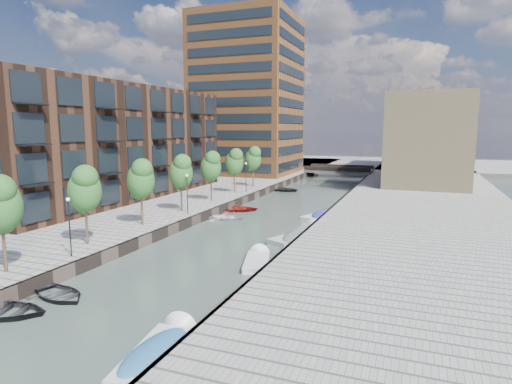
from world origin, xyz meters
The scene contains 32 objects.
water centered at (0.00, 40.00, 0.00)m, with size 300.00×300.00×0.00m, color #38473F.
quay_left centered at (-36.00, 40.00, 0.50)m, with size 60.00×140.00×1.00m, color gray.
quay_right centered at (16.00, 40.00, 0.50)m, with size 20.00×140.00×1.00m, color gray.
quay_wall_left centered at (-6.10, 40.00, 0.50)m, with size 0.25×140.00×1.00m, color #332823.
quay_wall_right centered at (6.10, 40.00, 0.50)m, with size 0.25×140.00×1.00m, color #332823.
far_closure centered at (0.00, 100.00, 0.50)m, with size 80.00×40.00×1.00m, color gray.
apartment_block centered at (-20.00, 30.00, 8.00)m, with size 8.00×38.00×14.00m, color black.
tower centered at (-17.00, 65.00, 16.00)m, with size 18.00×18.00×30.00m, color brown.
tan_block_near centered at (16.00, 62.00, 8.00)m, with size 12.00×25.00×14.00m, color #9D8860.
tan_block_far centered at (16.00, 88.00, 9.00)m, with size 12.00×20.00×16.00m, color #9D8860.
bridge centered at (0.00, 72.00, 1.39)m, with size 13.00×6.00×1.30m.
tree_0 centered at (-8.50, 4.00, 5.31)m, with size 2.50×2.50×5.95m.
tree_1 centered at (-8.50, 11.00, 5.31)m, with size 2.50×2.50×5.95m.
tree_2 centered at (-8.50, 18.00, 5.31)m, with size 2.50×2.50×5.95m.
tree_3 centered at (-8.50, 25.00, 5.31)m, with size 2.50×2.50×5.95m.
tree_4 centered at (-8.50, 32.00, 5.31)m, with size 2.50×2.50×5.95m.
tree_5 centered at (-8.50, 39.00, 5.31)m, with size 2.50×2.50×5.95m.
tree_6 centered at (-8.50, 46.00, 5.31)m, with size 2.50×2.50×5.95m.
lamp_0 centered at (-7.20, 8.00, 3.51)m, with size 0.24×0.24×4.12m.
lamp_1 centered at (-7.20, 24.00, 3.51)m, with size 0.24×0.24×4.12m.
lamp_2 centered at (-7.20, 40.00, 3.51)m, with size 0.24×0.24×4.12m.
sloop_0 centered at (-4.99, 1.00, 0.00)m, with size 3.28×4.60×0.95m, color black.
sloop_1 centered at (-4.18, 3.87, 0.00)m, with size 2.95×4.13×0.85m, color black.
sloop_2 centered at (-4.91, 31.83, 0.00)m, with size 3.42×4.79×0.99m, color maroon.
sloop_3 centered at (-4.30, 27.03, 0.00)m, with size 2.93×4.10×0.85m, color silver.
sloop_4 centered at (-4.67, 49.49, 0.00)m, with size 3.40×4.76×0.99m, color black.
motorboat_0 centered at (4.91, 0.50, 0.22)m, with size 2.60×5.55×1.78m.
motorboat_1 centered at (5.46, 21.48, 0.23)m, with size 4.08×5.99×1.90m.
motorboat_2 centered at (4.26, 14.25, 0.09)m, with size 2.87×5.02×1.59m.
motorboat_3 centered at (5.42, 31.51, 0.21)m, with size 3.75×5.48×1.74m.
motorboat_4 centered at (5.45, 24.02, 0.22)m, with size 2.32×5.56×1.81m.
car centered at (11.82, 61.93, 1.71)m, with size 1.68×4.17×1.42m, color #B0B2B5.
Camera 1 is at (15.06, -14.22, 9.81)m, focal length 30.00 mm.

